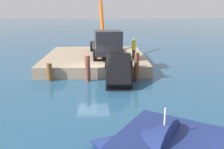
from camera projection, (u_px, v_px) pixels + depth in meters
ground at (93, 80)px, 19.10m from camera, size 200.00×200.00×0.00m
dock at (95, 60)px, 24.03m from camera, size 10.32×9.36×0.93m
crane_truck at (106, 43)px, 22.74m from camera, size 9.84×3.19×5.21m
dock_worker at (134, 48)px, 22.04m from camera, size 0.34×0.34×1.83m
salvaged_car at (119, 77)px, 17.44m from camera, size 4.13×2.19×3.15m
piling_near at (50, 72)px, 18.66m from camera, size 0.40×0.40×1.35m
piling_mid at (88, 68)px, 18.45m from camera, size 0.39×0.39×1.99m
piling_far at (137, 67)px, 18.58m from camera, size 0.34×0.34×2.14m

